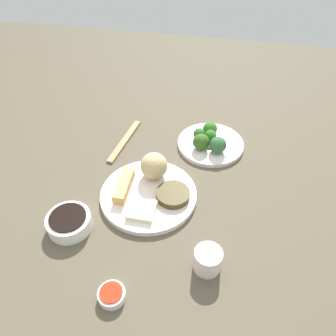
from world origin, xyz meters
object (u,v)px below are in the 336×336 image
object	(u,v)px
main_plate	(149,195)
sauce_ramekin_sweet_and_sour	(112,295)
chopsticks_pair	(125,141)
broccoli_plate	(210,144)
teacup	(208,260)
soy_sauce_bowl	(69,222)

from	to	relation	value
main_plate	sauce_ramekin_sweet_and_sour	xyz separation A→B (m)	(0.01, 0.29, 0.00)
chopsticks_pair	sauce_ramekin_sweet_and_sour	bearing A→B (deg)	103.96
broccoli_plate	teacup	world-z (taller)	teacup
soy_sauce_bowl	teacup	size ratio (longest dim) A/B	1.75
broccoli_plate	chopsticks_pair	bearing A→B (deg)	7.12
sauce_ramekin_sweet_and_sour	chopsticks_pair	world-z (taller)	sauce_ramekin_sweet_and_sour
soy_sauce_bowl	chopsticks_pair	xyz separation A→B (m)	(-0.03, -0.36, -0.01)
main_plate	chopsticks_pair	distance (m)	0.26
broccoli_plate	chopsticks_pair	distance (m)	0.28
sauce_ramekin_sweet_and_sour	teacup	bearing A→B (deg)	-149.52
main_plate	chopsticks_pair	world-z (taller)	main_plate
soy_sauce_bowl	teacup	world-z (taller)	teacup
teacup	chopsticks_pair	size ratio (longest dim) A/B	0.28
broccoli_plate	soy_sauce_bowl	bearing A→B (deg)	51.32
soy_sauce_bowl	chopsticks_pair	size ratio (longest dim) A/B	0.50
broccoli_plate	teacup	bearing A→B (deg)	94.91
broccoli_plate	soy_sauce_bowl	size ratio (longest dim) A/B	1.90
main_plate	sauce_ramekin_sweet_and_sour	size ratio (longest dim) A/B	4.46
main_plate	soy_sauce_bowl	distance (m)	0.22
main_plate	chopsticks_pair	bearing A→B (deg)	-58.33
main_plate	teacup	bearing A→B (deg)	135.07
sauce_ramekin_sweet_and_sour	chopsticks_pair	size ratio (longest dim) A/B	0.27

